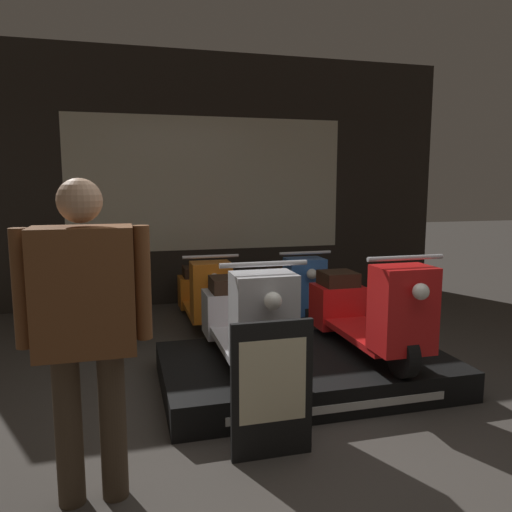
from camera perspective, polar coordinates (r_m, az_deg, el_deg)
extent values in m
plane|color=#423D38|center=(3.20, 7.66, -21.02)|extent=(30.00, 30.00, 0.00)
cube|color=#28231E|center=(6.57, -5.44, 8.62)|extent=(6.46, 0.08, 3.20)
cube|color=beige|center=(6.52, -5.37, 8.18)|extent=(3.55, 0.01, 1.70)
cube|color=black|center=(4.02, 5.70, -12.85)|extent=(2.22, 1.31, 0.23)
cube|color=silver|center=(3.47, 9.72, -16.74)|extent=(1.55, 0.01, 0.06)
cylinder|color=black|center=(3.28, 0.96, -12.69)|extent=(0.09, 0.32, 0.32)
cylinder|color=black|center=(4.31, -3.19, -7.49)|extent=(0.09, 0.32, 0.32)
cube|color=#BCBCC1|center=(3.79, -1.41, -9.87)|extent=(0.38, 1.03, 0.05)
cube|color=#BCBCC1|center=(3.20, 0.86, -7.26)|extent=(0.40, 0.29, 0.60)
cube|color=#BCBCC1|center=(4.27, -3.13, -6.49)|extent=(0.41, 0.34, 0.37)
cube|color=black|center=(4.20, -3.13, -3.25)|extent=(0.30, 0.31, 0.12)
cylinder|color=silver|center=(3.11, 0.91, -0.92)|extent=(0.57, 0.03, 0.03)
sphere|color=white|center=(2.97, 1.94, -5.16)|extent=(0.11, 0.11, 0.11)
cylinder|color=black|center=(3.66, 16.41, -10.74)|extent=(0.09, 0.32, 0.32)
cylinder|color=black|center=(4.61, 9.10, -6.53)|extent=(0.09, 0.32, 0.32)
cube|color=red|center=(4.13, 12.31, -8.53)|extent=(0.38, 1.03, 0.05)
cube|color=red|center=(3.59, 16.42, -5.86)|extent=(0.40, 0.29, 0.60)
cube|color=red|center=(4.57, 9.25, -5.59)|extent=(0.41, 0.34, 0.37)
cube|color=black|center=(4.51, 9.37, -2.55)|extent=(0.30, 0.31, 0.12)
cylinder|color=silver|center=(3.52, 16.73, -0.21)|extent=(0.57, 0.03, 0.03)
sphere|color=white|center=(3.39, 18.32, -3.88)|extent=(0.11, 0.11, 0.11)
cylinder|color=black|center=(5.06, -16.47, -8.09)|extent=(0.09, 0.32, 0.32)
cylinder|color=black|center=(6.15, -16.24, -5.18)|extent=(0.09, 0.32, 0.32)
cube|color=#8EC6AD|center=(5.60, -16.34, -6.58)|extent=(0.38, 1.03, 0.05)
cube|color=#8EC6AD|center=(5.01, -16.61, -4.55)|extent=(0.40, 0.29, 0.60)
cube|color=#8EC6AD|center=(6.11, -16.27, -4.46)|extent=(0.41, 0.34, 0.37)
cube|color=black|center=(6.05, -16.37, -2.18)|extent=(0.30, 0.31, 0.12)
cylinder|color=silver|center=(4.93, -16.79, -0.49)|extent=(0.57, 0.03, 0.03)
sphere|color=white|center=(4.77, -16.76, -3.12)|extent=(0.11, 0.11, 0.11)
cylinder|color=black|center=(5.13, -5.07, -7.56)|extent=(0.09, 0.32, 0.32)
cylinder|color=black|center=(6.20, -6.88, -4.78)|extent=(0.09, 0.32, 0.32)
cube|color=orange|center=(5.66, -6.06, -6.12)|extent=(0.38, 1.03, 0.05)
cube|color=orange|center=(5.07, -5.16, -4.06)|extent=(0.40, 0.29, 0.60)
cube|color=orange|center=(6.16, -6.86, -4.07)|extent=(0.41, 0.34, 0.37)
cube|color=black|center=(6.10, -6.89, -1.81)|extent=(0.30, 0.31, 0.12)
cylinder|color=silver|center=(5.00, -5.20, -0.05)|extent=(0.57, 0.03, 0.03)
sphere|color=white|center=(4.84, -4.77, -2.62)|extent=(0.11, 0.11, 0.11)
cylinder|color=black|center=(5.38, 5.62, -6.79)|extent=(0.09, 0.32, 0.32)
cylinder|color=black|center=(6.42, 2.07, -4.28)|extent=(0.09, 0.32, 0.32)
cube|color=#386BBC|center=(5.90, 3.69, -5.51)|extent=(0.38, 1.03, 0.05)
cube|color=#386BBC|center=(5.33, 5.57, -3.45)|extent=(0.40, 0.29, 0.60)
cube|color=#386BBC|center=(6.38, 2.14, -3.59)|extent=(0.41, 0.34, 0.37)
cube|color=black|center=(6.32, 2.18, -1.40)|extent=(0.30, 0.31, 0.12)
cylinder|color=silver|center=(5.26, 5.66, 0.36)|extent=(0.57, 0.03, 0.03)
sphere|color=white|center=(5.11, 6.40, -2.06)|extent=(0.11, 0.11, 0.11)
cylinder|color=#473828|center=(2.71, -20.63, -18.11)|extent=(0.13, 0.13, 0.76)
cylinder|color=#473828|center=(2.70, -16.03, -18.04)|extent=(0.13, 0.13, 0.76)
cube|color=brown|center=(2.48, -19.06, -3.77)|extent=(0.46, 0.26, 0.60)
cylinder|color=brown|center=(2.51, -25.24, -3.41)|extent=(0.08, 0.08, 0.56)
cylinder|color=brown|center=(2.47, -12.83, -2.99)|extent=(0.08, 0.08, 0.56)
sphere|color=tan|center=(2.43, -19.53, 5.98)|extent=(0.21, 0.21, 0.21)
cube|color=black|center=(2.92, 1.82, -15.05)|extent=(0.48, 0.04, 0.81)
cube|color=beige|center=(2.88, 1.95, -14.11)|extent=(0.39, 0.01, 0.48)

